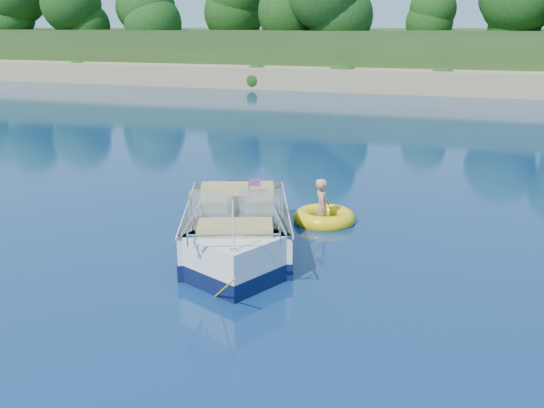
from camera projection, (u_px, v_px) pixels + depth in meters
name	position (u px, v px, depth m)	size (l,w,h in m)	color
ground	(277.00, 373.00, 7.93)	(160.00, 160.00, 0.00)	#091D44
shoreline	(465.00, 58.00, 65.47)	(170.00, 59.00, 6.00)	#907F53
treeline	(459.00, 8.00, 43.53)	(150.00, 7.12, 8.19)	black
motorboat	(237.00, 233.00, 12.11)	(3.33, 5.46, 1.92)	white
tow_tube	(324.00, 218.00, 14.00)	(1.85, 1.85, 0.38)	yellow
boy	(322.00, 223.00, 13.96)	(0.52, 0.34, 1.43)	tan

